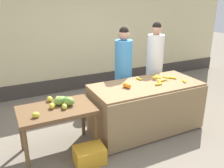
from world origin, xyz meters
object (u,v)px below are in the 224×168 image
Objects in this scene: produce_crate at (90,155)px; produce_sack at (88,106)px; vendor_woman_blue_shirt at (123,73)px; vendor_woman_white_shirt at (154,67)px.

produce_sack is (0.48, 1.34, 0.12)m from produce_crate.
vendor_woman_blue_shirt reaches higher than produce_sack.
produce_sack is at bearing 70.23° from produce_crate.
vendor_woman_blue_shirt is 0.98m from produce_sack.
vendor_woman_white_shirt is 1.62m from produce_sack.
produce_sack is (-0.71, 0.17, -0.66)m from vendor_woman_blue_shirt.
vendor_woman_white_shirt reaches higher than produce_sack.
vendor_woman_white_shirt is 2.40m from produce_crate.
vendor_woman_white_shirt is at bearing -6.78° from produce_sack.
produce_crate is at bearing -109.77° from produce_sack.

